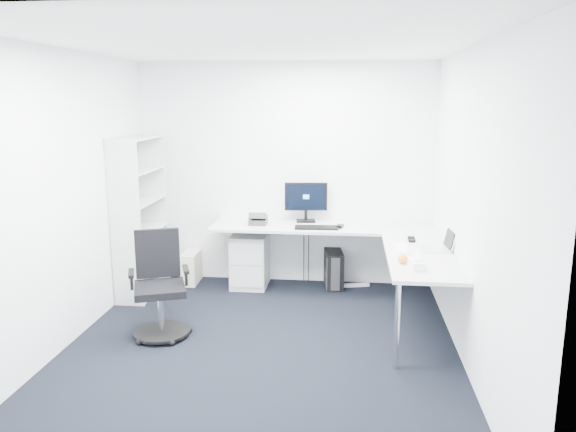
# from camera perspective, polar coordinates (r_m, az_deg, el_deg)

# --- Properties ---
(ground) EXTENTS (4.20, 4.20, 0.00)m
(ground) POSITION_cam_1_polar(r_m,az_deg,el_deg) (5.26, -2.95, -13.61)
(ground) COLOR black
(ceiling) EXTENTS (4.20, 4.20, 0.00)m
(ceiling) POSITION_cam_1_polar(r_m,az_deg,el_deg) (4.77, -3.31, 17.11)
(ceiling) COLOR white
(wall_back) EXTENTS (3.60, 0.02, 2.70)m
(wall_back) POSITION_cam_1_polar(r_m,az_deg,el_deg) (6.89, -0.29, 4.25)
(wall_back) COLOR white
(wall_back) RESTS_ON ground
(wall_front) EXTENTS (3.60, 0.02, 2.70)m
(wall_front) POSITION_cam_1_polar(r_m,az_deg,el_deg) (2.85, -10.01, -6.95)
(wall_front) COLOR white
(wall_front) RESTS_ON ground
(wall_left) EXTENTS (0.02, 4.20, 2.70)m
(wall_left) POSITION_cam_1_polar(r_m,az_deg,el_deg) (5.43, -22.23, 1.30)
(wall_left) COLOR white
(wall_left) RESTS_ON ground
(wall_right) EXTENTS (0.02, 4.20, 2.70)m
(wall_right) POSITION_cam_1_polar(r_m,az_deg,el_deg) (4.88, 18.21, 0.50)
(wall_right) COLOR white
(wall_right) RESTS_ON ground
(l_desk) EXTENTS (2.74, 1.53, 0.80)m
(l_desk) POSITION_cam_1_polar(r_m,az_deg,el_deg) (6.37, 3.94, -5.17)
(l_desk) COLOR #BABDBD
(l_desk) RESTS_ON ground
(drawer_pedestal) EXTENTS (0.42, 0.53, 0.65)m
(drawer_pedestal) POSITION_cam_1_polar(r_m,az_deg,el_deg) (6.90, -3.87, -4.46)
(drawer_pedestal) COLOR #BABDBD
(drawer_pedestal) RESTS_ON ground
(bookshelf) EXTENTS (0.36, 0.92, 1.85)m
(bookshelf) POSITION_cam_1_polar(r_m,az_deg,el_deg) (6.73, -14.83, -0.03)
(bookshelf) COLOR silver
(bookshelf) RESTS_ON ground
(task_chair) EXTENTS (0.73, 0.73, 1.02)m
(task_chair) POSITION_cam_1_polar(r_m,az_deg,el_deg) (5.52, -12.92, -6.96)
(task_chair) COLOR black
(task_chair) RESTS_ON ground
(black_pc_tower) EXTENTS (0.26, 0.48, 0.44)m
(black_pc_tower) POSITION_cam_1_polar(r_m,az_deg,el_deg) (6.91, 4.65, -5.35)
(black_pc_tower) COLOR black
(black_pc_tower) RESTS_ON ground
(beige_pc_tower) EXTENTS (0.20, 0.41, 0.39)m
(beige_pc_tower) POSITION_cam_1_polar(r_m,az_deg,el_deg) (7.14, -9.81, -5.16)
(beige_pc_tower) COLOR beige
(beige_pc_tower) RESTS_ON ground
(power_strip) EXTENTS (0.32, 0.13, 0.04)m
(power_strip) POSITION_cam_1_polar(r_m,az_deg,el_deg) (6.99, 6.96, -6.97)
(power_strip) COLOR white
(power_strip) RESTS_ON ground
(monitor) EXTENTS (0.53, 0.22, 0.49)m
(monitor) POSITION_cam_1_polar(r_m,az_deg,el_deg) (6.74, 1.84, 1.46)
(monitor) COLOR black
(monitor) RESTS_ON l_desk
(black_keyboard) EXTENTS (0.51, 0.21, 0.02)m
(black_keyboard) POSITION_cam_1_polar(r_m,az_deg,el_deg) (6.43, 2.92, -1.18)
(black_keyboard) COLOR black
(black_keyboard) RESTS_ON l_desk
(mouse) EXTENTS (0.09, 0.12, 0.04)m
(mouse) POSITION_cam_1_polar(r_m,az_deg,el_deg) (6.49, 5.29, -1.05)
(mouse) COLOR black
(mouse) RESTS_ON l_desk
(desk_phone) EXTENTS (0.21, 0.21, 0.14)m
(desk_phone) POSITION_cam_1_polar(r_m,az_deg,el_deg) (6.64, -3.05, -0.24)
(desk_phone) COLOR #2B2B2D
(desk_phone) RESTS_ON l_desk
(laptop) EXTENTS (0.33, 0.32, 0.22)m
(laptop) POSITION_cam_1_polar(r_m,az_deg,el_deg) (5.68, 14.33, -2.32)
(laptop) COLOR silver
(laptop) RESTS_ON l_desk
(white_keyboard) EXTENTS (0.13, 0.42, 0.01)m
(white_keyboard) POSITION_cam_1_polar(r_m,az_deg,el_deg) (5.69, 11.48, -3.20)
(white_keyboard) COLOR white
(white_keyboard) RESTS_ON l_desk
(headphones) EXTENTS (0.12, 0.18, 0.05)m
(headphones) POSITION_cam_1_polar(r_m,az_deg,el_deg) (6.03, 12.44, -2.23)
(headphones) COLOR black
(headphones) RESTS_ON l_desk
(orange_fruit) EXTENTS (0.09, 0.09, 0.09)m
(orange_fruit) POSITION_cam_1_polar(r_m,az_deg,el_deg) (5.17, 11.59, -4.31)
(orange_fruit) COLOR orange
(orange_fruit) RESTS_ON l_desk
(tissue_box) EXTENTS (0.13, 0.22, 0.07)m
(tissue_box) POSITION_cam_1_polar(r_m,az_deg,el_deg) (5.06, 12.92, -4.82)
(tissue_box) COLOR white
(tissue_box) RESTS_ON l_desk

